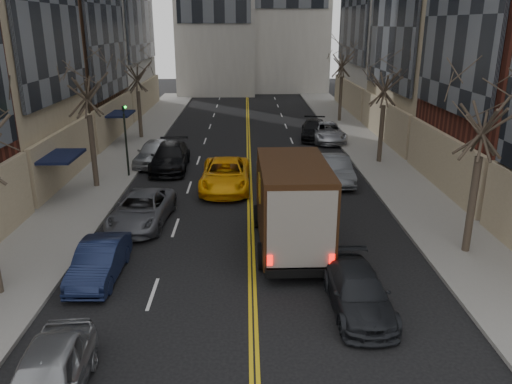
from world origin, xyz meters
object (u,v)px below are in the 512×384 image
ups_truck (291,204)px  taxi (225,175)px  observer_sedan (358,292)px  pedestrian (268,189)px

ups_truck → taxi: bearing=109.7°
observer_sedan → pedestrian: size_ratio=2.38×
pedestrian → taxi: bearing=44.8°
observer_sedan → taxi: (-4.83, 12.89, 0.16)m
observer_sedan → taxi: size_ratio=0.78×
ups_truck → taxi: ups_truck is taller
taxi → pedestrian: bearing=-51.8°
observer_sedan → pedestrian: pedestrian is taller
taxi → ups_truck: bearing=-68.7°
ups_truck → taxi: 8.64m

